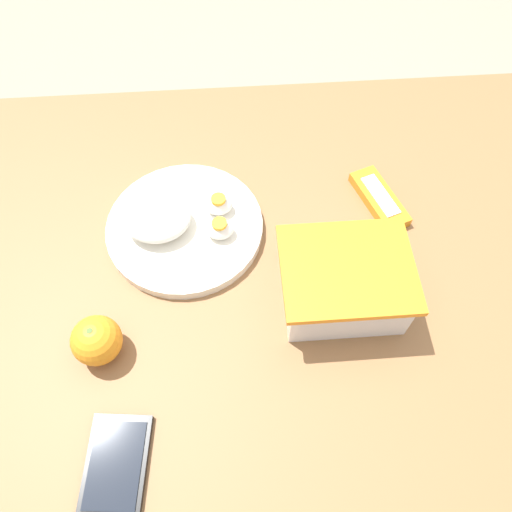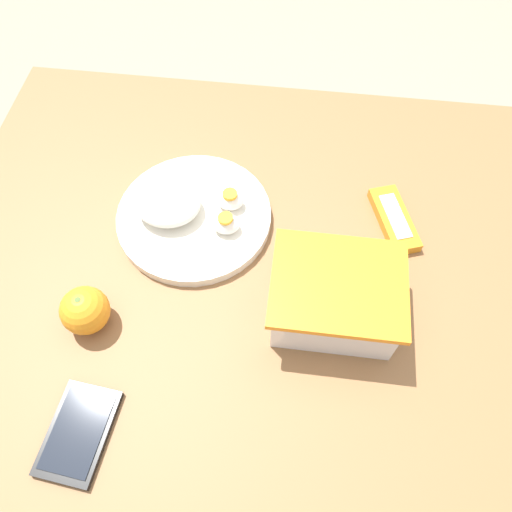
% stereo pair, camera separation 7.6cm
% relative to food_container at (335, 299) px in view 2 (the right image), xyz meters
% --- Properties ---
extents(ground_plane, '(10.00, 10.00, 0.00)m').
position_rel_food_container_xyz_m(ground_plane, '(0.07, -0.06, -0.79)').
color(ground_plane, gray).
extents(table, '(1.13, 0.83, 0.75)m').
position_rel_food_container_xyz_m(table, '(0.07, -0.06, -0.16)').
color(table, brown).
rests_on(table, ground_plane).
extents(food_container, '(0.19, 0.15, 0.09)m').
position_rel_food_container_xyz_m(food_container, '(0.00, 0.00, 0.00)').
color(food_container, white).
rests_on(food_container, table).
extents(orange_fruit, '(0.07, 0.07, 0.07)m').
position_rel_food_container_xyz_m(orange_fruit, '(0.35, 0.06, -0.00)').
color(orange_fruit, orange).
rests_on(orange_fruit, table).
extents(rice_plate, '(0.25, 0.25, 0.06)m').
position_rel_food_container_xyz_m(rice_plate, '(0.24, -0.14, -0.02)').
color(rice_plate, silver).
rests_on(rice_plate, table).
extents(candy_bar, '(0.09, 0.14, 0.02)m').
position_rel_food_container_xyz_m(candy_bar, '(-0.09, -0.17, -0.03)').
color(candy_bar, orange).
rests_on(candy_bar, table).
extents(cell_phone, '(0.09, 0.13, 0.01)m').
position_rel_food_container_xyz_m(cell_phone, '(0.32, 0.22, -0.03)').
color(cell_phone, black).
rests_on(cell_phone, table).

